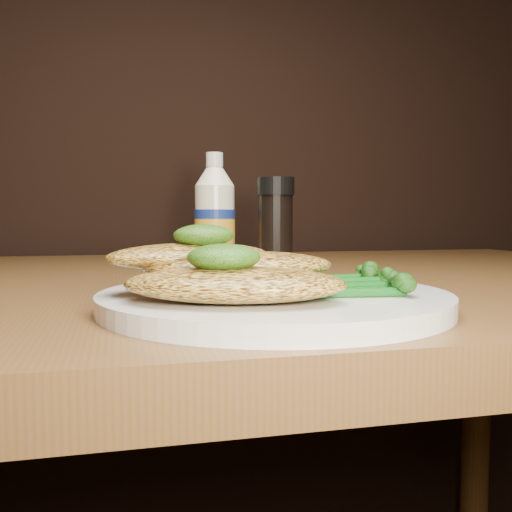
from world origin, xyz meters
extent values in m
cylinder|color=white|center=(-0.07, 0.79, 0.76)|extent=(0.26, 0.26, 0.01)
ellipsoid|color=gold|center=(-0.11, 0.75, 0.78)|extent=(0.16, 0.12, 0.02)
ellipsoid|color=gold|center=(-0.09, 0.79, 0.78)|extent=(0.15, 0.08, 0.02)
ellipsoid|color=gold|center=(-0.13, 0.81, 0.79)|extent=(0.14, 0.10, 0.02)
ellipsoid|color=#133407|center=(-0.11, 0.75, 0.79)|extent=(0.06, 0.05, 0.02)
ellipsoid|color=#133407|center=(-0.12, 0.80, 0.81)|extent=(0.05, 0.04, 0.02)
camera|label=1|loc=(-0.18, 0.39, 0.82)|focal=39.40mm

